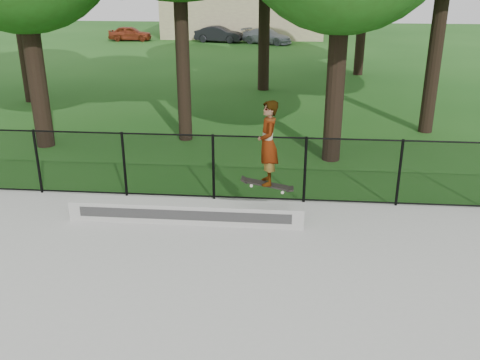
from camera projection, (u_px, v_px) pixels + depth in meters
The scene contains 7 objects.
grind_ledge at pixel (186, 212), 10.83m from camera, with size 4.76×0.40×0.41m, color #ADACA8.
car_a at pixel (130, 33), 38.95m from camera, with size 1.24×3.06×1.05m, color maroon.
car_b at pixel (219, 34), 38.12m from camera, with size 1.18×3.07×1.12m, color black.
car_c at pixel (267, 36), 37.33m from camera, with size 1.45×3.27×1.03m, color #8C949F.
skater_airborne at pixel (268, 145), 10.01m from camera, with size 0.83×0.64×1.78m.
chainlink_fence at pixel (213, 167), 11.71m from camera, with size 16.06×0.06×1.50m.
distant_building at pixel (244, 7), 41.12m from camera, with size 12.40×6.40×4.30m.
Camera 1 is at (1.58, -5.00, 4.84)m, focal length 40.00 mm.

